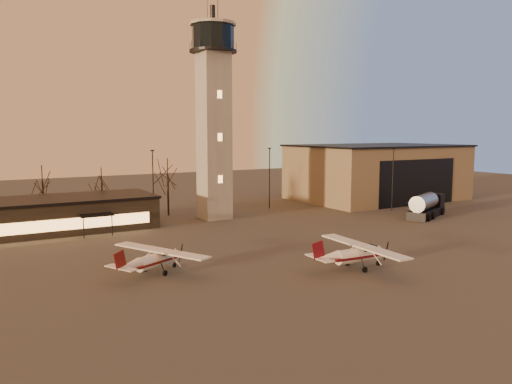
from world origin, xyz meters
The scene contains 9 objects.
ground centered at (0.00, 0.00, 0.00)m, with size 220.00×220.00×0.00m, color #3C3A37.
control_tower centered at (0.00, 30.00, 16.33)m, with size 6.80×6.80×32.60m.
hangar centered at (36.00, 33.98, 5.15)m, with size 30.60×20.60×10.30m.
terminal centered at (-21.99, 31.98, 2.16)m, with size 25.40×12.20×4.30m.
light_poles centered at (0.50, 31.00, 5.41)m, with size 58.50×12.25×10.14m.
tree_row centered at (-13.70, 39.16, 5.94)m, with size 37.20×9.20×8.80m.
cessna_front centered at (0.03, -1.51, 1.08)m, with size 9.07×11.46×3.16m.
cessna_rear centered at (-16.82, 6.66, 1.02)m, with size 8.64×10.30×2.98m.
fuel_truck centered at (28.10, 15.05, 1.43)m, with size 10.03×6.48×3.61m.
Camera 1 is at (-31.39, -36.15, 12.86)m, focal length 35.00 mm.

